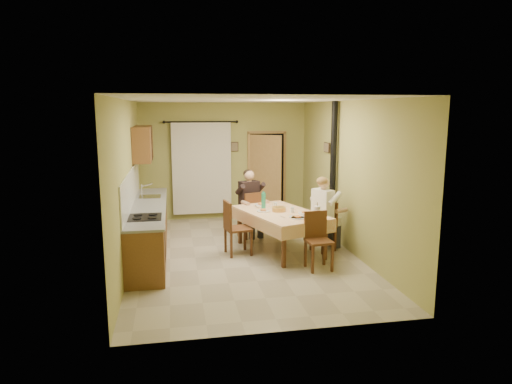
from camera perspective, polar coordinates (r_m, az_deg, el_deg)
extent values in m
cube|color=tan|center=(8.48, -1.55, -7.85)|extent=(4.00, 6.00, 0.01)
cube|color=#A3A053|center=(11.10, -4.00, 3.86)|extent=(4.00, 0.04, 2.80)
cube|color=#A3A053|center=(5.26, 3.46, -3.33)|extent=(4.00, 0.04, 2.80)
cube|color=#A3A053|center=(8.09, -15.74, 1.10)|extent=(0.04, 6.00, 2.80)
cube|color=#A3A053|center=(8.68, 11.56, 1.88)|extent=(0.04, 6.00, 2.80)
cube|color=white|center=(8.06, -1.65, 11.44)|extent=(4.00, 6.00, 0.04)
cube|color=brown|center=(8.66, -13.21, -4.70)|extent=(0.60, 3.60, 0.88)
cube|color=gray|center=(8.55, -13.34, -1.72)|extent=(0.64, 3.64, 0.04)
cube|color=white|center=(8.51, -15.34, 0.40)|extent=(0.02, 3.60, 0.66)
cube|color=silver|center=(9.33, -13.11, -0.62)|extent=(0.42, 0.42, 0.03)
cube|color=black|center=(7.57, -13.70, -3.08)|extent=(0.52, 0.56, 0.02)
cube|color=black|center=(7.68, -11.33, -6.47)|extent=(0.01, 0.55, 0.55)
cube|color=brown|center=(9.70, -13.95, 5.92)|extent=(0.35, 1.40, 0.70)
cylinder|color=black|center=(10.87, -6.91, 8.69)|extent=(1.70, 0.04, 0.04)
cube|color=silver|center=(10.97, -6.79, 2.94)|extent=(1.40, 0.06, 2.20)
cube|color=black|center=(11.30, 1.33, 2.10)|extent=(0.84, 0.03, 2.06)
cube|color=#A07743|center=(11.20, -0.91, 2.03)|extent=(0.06, 0.06, 2.12)
cube|color=#A07743|center=(11.38, 3.57, 2.14)|extent=(0.06, 0.06, 2.12)
cube|color=#A07743|center=(11.18, 1.37, 7.47)|extent=(0.96, 0.06, 0.06)
cube|color=#A07743|center=(11.03, 1.20, 1.85)|extent=(0.69, 0.51, 2.04)
cube|color=#DEAB79|center=(8.51, 3.06, -2.61)|extent=(1.66, 2.15, 0.04)
cube|color=#DEAB79|center=(7.78, 6.74, -4.74)|extent=(1.07, 0.37, 0.22)
cube|color=#DEAB79|center=(9.33, -0.02, -2.14)|extent=(1.07, 0.37, 0.22)
cube|color=#DEAB79|center=(8.26, -0.26, -3.78)|extent=(0.61, 1.79, 0.22)
cube|color=#DEAB79|center=(8.84, 6.14, -2.90)|extent=(0.61, 1.79, 0.22)
cylinder|color=white|center=(9.06, 0.58, -1.61)|extent=(0.25, 0.25, 0.02)
ellipsoid|color=#CC7233|center=(9.06, 0.58, -1.48)|extent=(0.12, 0.12, 0.05)
cylinder|color=white|center=(8.01, 5.27, -3.26)|extent=(0.25, 0.25, 0.02)
ellipsoid|color=#CC7233|center=(8.00, 5.27, -3.11)|extent=(0.12, 0.12, 0.05)
cylinder|color=white|center=(8.37, 6.14, -2.67)|extent=(0.25, 0.25, 0.02)
ellipsoid|color=#CC7233|center=(8.37, 6.14, -2.53)|extent=(0.12, 0.12, 0.05)
cylinder|color=white|center=(8.51, 0.92, -2.40)|extent=(0.25, 0.25, 0.02)
ellipsoid|color=#CC7233|center=(8.50, 0.92, -2.27)|extent=(0.12, 0.12, 0.05)
cylinder|color=gold|center=(8.54, 2.88, -2.15)|extent=(0.26, 0.26, 0.08)
cylinder|color=white|center=(8.06, 5.13, -3.17)|extent=(0.28, 0.28, 0.02)
cube|color=tan|center=(8.06, 5.23, -3.00)|extent=(0.06, 0.07, 0.03)
cube|color=tan|center=(8.02, 5.31, -3.08)|extent=(0.05, 0.07, 0.03)
cube|color=tan|center=(8.05, 4.79, -3.02)|extent=(0.07, 0.06, 0.03)
cylinder|color=silver|center=(8.46, 4.58, -2.23)|extent=(0.07, 0.07, 0.10)
cylinder|color=silver|center=(8.85, 2.45, -1.64)|extent=(0.07, 0.07, 0.10)
cylinder|color=white|center=(7.97, 7.64, -2.54)|extent=(0.11, 0.11, 0.22)
cylinder|color=silver|center=(7.97, 7.65, -2.33)|extent=(0.02, 0.02, 0.30)
cube|color=#532E16|center=(9.51, -0.79, -2.83)|extent=(0.52, 0.52, 0.04)
cube|color=#532E16|center=(9.29, -0.26, -1.53)|extent=(0.40, 0.17, 0.47)
cube|color=#532E16|center=(7.68, 7.88, -6.14)|extent=(0.43, 0.43, 0.04)
cube|color=#532E16|center=(7.77, 7.42, -4.01)|extent=(0.40, 0.07, 0.46)
cube|color=#532E16|center=(8.68, 8.41, -4.23)|extent=(0.50, 0.50, 0.04)
cube|color=#532E16|center=(8.74, 9.24, -2.56)|extent=(0.20, 0.36, 0.43)
cube|color=#532E16|center=(8.40, -2.25, -4.62)|extent=(0.51, 0.51, 0.04)
cube|color=#532E16|center=(8.27, -3.59, -2.91)|extent=(0.11, 0.44, 0.50)
cube|color=black|center=(9.40, -0.50, -2.48)|extent=(0.47, 0.49, 0.16)
cube|color=black|center=(9.44, -0.88, -0.26)|extent=(0.45, 0.33, 0.54)
sphere|color=tan|center=(9.37, -0.86, 2.08)|extent=(0.21, 0.21, 0.21)
ellipsoid|color=black|center=(9.40, -0.97, 2.35)|extent=(0.21, 0.21, 0.16)
cube|color=silver|center=(8.73, 8.89, -3.62)|extent=(0.52, 0.50, 0.16)
cube|color=silver|center=(8.56, 8.34, -1.47)|extent=(0.37, 0.46, 0.54)
sphere|color=tan|center=(8.50, 8.46, 1.11)|extent=(0.21, 0.21, 0.21)
ellipsoid|color=olive|center=(8.46, 8.27, 1.36)|extent=(0.21, 0.21, 0.16)
cylinder|color=black|center=(9.20, 9.59, 2.41)|extent=(0.12, 0.12, 2.80)
cylinder|color=black|center=(9.45, 9.36, -5.12)|extent=(0.24, 0.24, 0.30)
cube|color=black|center=(11.07, -2.71, 5.67)|extent=(0.19, 0.03, 0.23)
cube|color=brown|center=(9.74, 8.85, 5.52)|extent=(0.03, 0.31, 0.21)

